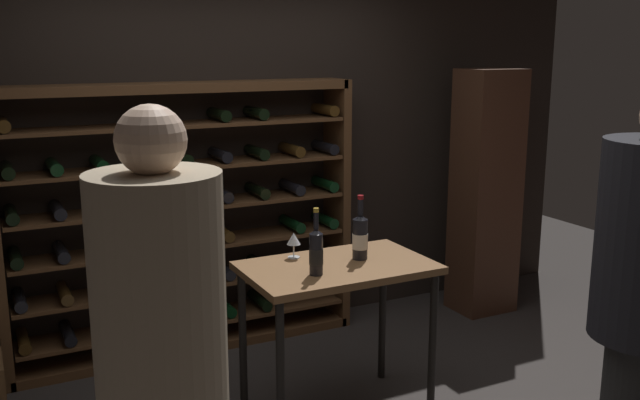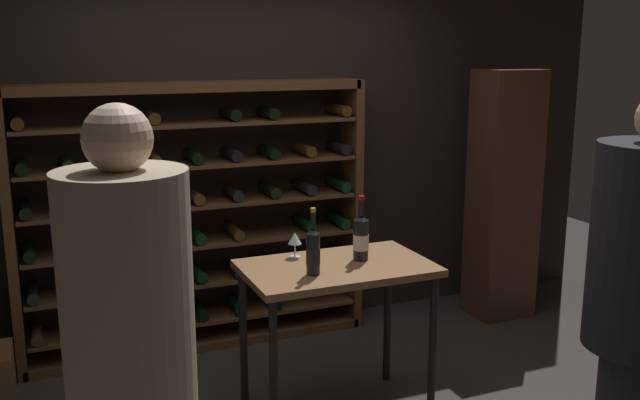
{
  "view_description": "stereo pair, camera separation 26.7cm",
  "coord_description": "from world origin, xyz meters",
  "px_view_note": "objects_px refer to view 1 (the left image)",
  "views": [
    {
      "loc": [
        -1.61,
        -3.07,
        2.05
      ],
      "look_at": [
        0.07,
        0.25,
        1.23
      ],
      "focal_mm": 39.86,
      "sensor_mm": 36.0,
      "label": 1
    },
    {
      "loc": [
        -1.37,
        -3.18,
        2.05
      ],
      "look_at": [
        0.07,
        0.25,
        1.23
      ],
      "focal_mm": 39.86,
      "sensor_mm": 36.0,
      "label": 2
    }
  ],
  "objects_px": {
    "wine_glass_stemmed_left": "(294,240)",
    "person_host_in_suit": "(162,363)",
    "wine_rack": "(183,221)",
    "tasting_table": "(337,283)",
    "display_cabinet": "(486,193)",
    "wine_bottle_green_slim": "(360,236)",
    "wine_bottle_gold_foil": "(316,251)"
  },
  "relations": [
    {
      "from": "wine_glass_stemmed_left",
      "to": "person_host_in_suit",
      "type": "bearing_deg",
      "value": -129.19
    },
    {
      "from": "wine_rack",
      "to": "person_host_in_suit",
      "type": "bearing_deg",
      "value": -107.49
    },
    {
      "from": "tasting_table",
      "to": "person_host_in_suit",
      "type": "relative_size",
      "value": 0.54
    },
    {
      "from": "display_cabinet",
      "to": "wine_bottle_green_slim",
      "type": "relative_size",
      "value": 5.17
    },
    {
      "from": "person_host_in_suit",
      "to": "wine_rack",
      "type": "bearing_deg",
      "value": -72.25
    },
    {
      "from": "wine_bottle_green_slim",
      "to": "wine_glass_stemmed_left",
      "type": "xyz_separation_m",
      "value": [
        -0.32,
        0.18,
        -0.03
      ]
    },
    {
      "from": "person_host_in_suit",
      "to": "wine_bottle_green_slim",
      "type": "relative_size",
      "value": 5.18
    },
    {
      "from": "wine_bottle_gold_foil",
      "to": "wine_glass_stemmed_left",
      "type": "relative_size",
      "value": 2.47
    },
    {
      "from": "person_host_in_suit",
      "to": "display_cabinet",
      "type": "distance_m",
      "value": 3.65
    },
    {
      "from": "person_host_in_suit",
      "to": "wine_glass_stemmed_left",
      "type": "relative_size",
      "value": 13.05
    },
    {
      "from": "person_host_in_suit",
      "to": "wine_bottle_gold_foil",
      "type": "height_order",
      "value": "person_host_in_suit"
    },
    {
      "from": "display_cabinet",
      "to": "wine_glass_stemmed_left",
      "type": "relative_size",
      "value": 13.01
    },
    {
      "from": "tasting_table",
      "to": "wine_glass_stemmed_left",
      "type": "height_order",
      "value": "wine_glass_stemmed_left"
    },
    {
      "from": "tasting_table",
      "to": "wine_bottle_green_slim",
      "type": "height_order",
      "value": "wine_bottle_green_slim"
    },
    {
      "from": "wine_bottle_green_slim",
      "to": "display_cabinet",
      "type": "bearing_deg",
      "value": 28.86
    },
    {
      "from": "tasting_table",
      "to": "wine_rack",
      "type": "bearing_deg",
      "value": 111.93
    },
    {
      "from": "wine_rack",
      "to": "wine_bottle_green_slim",
      "type": "distance_m",
      "value": 1.38
    },
    {
      "from": "person_host_in_suit",
      "to": "wine_glass_stemmed_left",
      "type": "bearing_deg",
      "value": -93.95
    },
    {
      "from": "person_host_in_suit",
      "to": "display_cabinet",
      "type": "bearing_deg",
      "value": -110.83
    },
    {
      "from": "person_host_in_suit",
      "to": "wine_bottle_green_slim",
      "type": "xyz_separation_m",
      "value": [
        1.4,
        1.14,
        -0.03
      ]
    },
    {
      "from": "wine_bottle_green_slim",
      "to": "tasting_table",
      "type": "bearing_deg",
      "value": -168.31
    },
    {
      "from": "wine_bottle_gold_foil",
      "to": "wine_rack",
      "type": "bearing_deg",
      "value": 103.29
    },
    {
      "from": "wine_bottle_gold_foil",
      "to": "wine_glass_stemmed_left",
      "type": "bearing_deg",
      "value": 86.31
    },
    {
      "from": "wine_bottle_green_slim",
      "to": "wine_bottle_gold_foil",
      "type": "height_order",
      "value": "wine_bottle_green_slim"
    },
    {
      "from": "display_cabinet",
      "to": "wine_bottle_green_slim",
      "type": "height_order",
      "value": "display_cabinet"
    },
    {
      "from": "wine_rack",
      "to": "wine_bottle_green_slim",
      "type": "height_order",
      "value": "wine_rack"
    },
    {
      "from": "person_host_in_suit",
      "to": "wine_bottle_green_slim",
      "type": "distance_m",
      "value": 1.8
    },
    {
      "from": "person_host_in_suit",
      "to": "wine_bottle_green_slim",
      "type": "height_order",
      "value": "person_host_in_suit"
    },
    {
      "from": "wine_bottle_green_slim",
      "to": "wine_bottle_gold_foil",
      "type": "relative_size",
      "value": 1.02
    },
    {
      "from": "wine_rack",
      "to": "wine_bottle_gold_foil",
      "type": "xyz_separation_m",
      "value": [
        0.32,
        -1.35,
        0.1
      ]
    },
    {
      "from": "tasting_table",
      "to": "wine_bottle_gold_foil",
      "type": "xyz_separation_m",
      "value": [
        -0.18,
        -0.11,
        0.24
      ]
    },
    {
      "from": "wine_rack",
      "to": "person_host_in_suit",
      "type": "relative_size",
      "value": 1.26
    }
  ]
}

